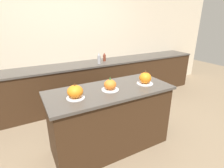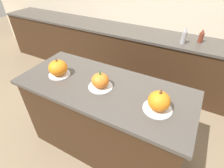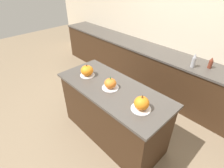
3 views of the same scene
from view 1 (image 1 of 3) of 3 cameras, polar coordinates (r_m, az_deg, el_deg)
The scene contains 9 objects.
ground_plane at distance 2.73m, azimuth -0.53°, elevation -19.26°, with size 12.00×12.00×0.00m, color #847056.
wall_back at distance 3.81m, azimuth -13.76°, elevation 12.55°, with size 8.00×0.06×2.50m.
kitchen_island at distance 2.46m, azimuth -0.56°, elevation -11.25°, with size 1.64×0.71×0.89m.
back_counter at distance 3.70m, azimuth -11.33°, elevation -0.48°, with size 6.00×0.60×0.88m.
pumpkin_cake_left at distance 2.02m, azimuth -11.93°, elevation -2.55°, with size 0.21×0.21×0.19m.
pumpkin_cake_center at distance 2.21m, azimuth -0.62°, elevation -0.37°, with size 0.22×0.22×0.18m.
pumpkin_cake_right at distance 2.46m, azimuth 10.79°, elevation 1.82°, with size 0.23×0.23×0.20m.
bottle_tall at distance 3.57m, azimuth -4.26°, elevation 8.37°, with size 0.06×0.06×0.23m.
bottle_short at distance 3.80m, azimuth -2.50°, elevation 8.79°, with size 0.06×0.06×0.18m.
Camera 1 is at (-0.98, -1.85, 1.75)m, focal length 28.00 mm.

